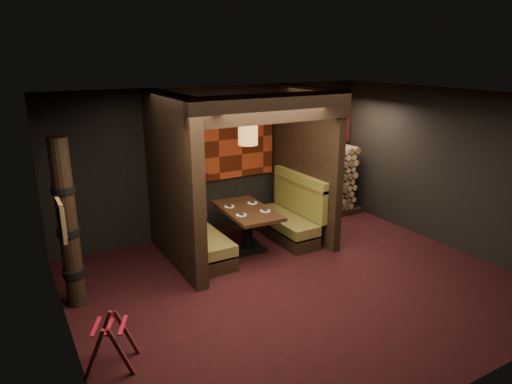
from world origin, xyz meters
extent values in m
cube|color=black|center=(0.00, 0.00, -0.01)|extent=(6.50, 5.50, 0.02)
cube|color=black|center=(0.00, 0.00, 2.86)|extent=(6.50, 5.50, 0.02)
cube|color=black|center=(0.00, 2.76, 1.43)|extent=(6.50, 0.02, 2.85)
cube|color=black|center=(0.00, -2.76, 1.43)|extent=(6.50, 0.02, 2.85)
cube|color=black|center=(-3.26, 0.00, 1.43)|extent=(0.02, 5.50, 2.85)
cube|color=black|center=(3.26, 0.00, 1.43)|extent=(0.02, 5.50, 2.85)
cube|color=black|center=(-1.35, 1.65, 1.43)|extent=(0.20, 2.20, 2.85)
cube|color=black|center=(1.30, 1.70, 1.43)|extent=(0.15, 2.10, 2.85)
cube|color=black|center=(-0.02, 0.70, 2.63)|extent=(2.85, 0.18, 0.44)
cube|color=maroon|center=(-0.02, 2.71, 1.82)|extent=(2.40, 0.06, 1.55)
cube|color=maroon|center=(-1.23, 1.82, 1.85)|extent=(0.04, 1.85, 1.45)
cube|color=#510510|center=(-0.60, 2.65, 1.18)|extent=(0.60, 0.12, 0.07)
cube|color=black|center=(-0.85, 1.65, 0.11)|extent=(0.55, 1.60, 0.22)
cube|color=brown|center=(-0.85, 1.65, 0.36)|extent=(0.55, 1.60, 0.18)
cube|color=#566929|center=(-1.19, 1.65, 0.75)|extent=(0.12, 1.60, 0.78)
cube|color=brown|center=(-1.19, 1.65, 1.10)|extent=(0.15, 1.60, 0.06)
cube|color=black|center=(0.82, 1.65, 0.11)|extent=(0.55, 1.60, 0.22)
cube|color=brown|center=(0.82, 1.65, 0.36)|extent=(0.55, 1.60, 0.18)
cube|color=#566929|center=(1.16, 1.65, 0.75)|extent=(0.12, 1.60, 0.78)
cube|color=brown|center=(1.16, 1.65, 1.10)|extent=(0.15, 1.60, 0.06)
cube|color=black|center=(-0.04, 1.55, 0.03)|extent=(0.58, 0.58, 0.06)
cylinder|color=black|center=(-0.04, 1.55, 0.36)|extent=(0.20, 0.20, 0.72)
cube|color=#321D11|center=(-0.04, 1.55, 0.75)|extent=(0.87, 1.51, 0.06)
cylinder|color=white|center=(-0.28, 1.31, 0.78)|extent=(0.18, 0.18, 0.01)
cube|color=black|center=(-0.28, 1.31, 0.80)|extent=(0.08, 0.11, 0.02)
cylinder|color=white|center=(0.18, 1.29, 0.78)|extent=(0.18, 0.18, 0.01)
cube|color=black|center=(0.18, 1.29, 0.80)|extent=(0.08, 0.11, 0.02)
cylinder|color=white|center=(-0.26, 1.81, 0.78)|extent=(0.18, 0.18, 0.01)
cube|color=black|center=(-0.26, 1.81, 0.80)|extent=(0.08, 0.11, 0.02)
cylinder|color=white|center=(0.20, 1.79, 0.78)|extent=(0.18, 0.18, 0.01)
cube|color=black|center=(0.20, 1.79, 0.80)|extent=(0.08, 0.11, 0.02)
cylinder|color=#AE7035|center=(-0.04, 1.50, 2.16)|extent=(0.33, 0.33, 0.45)
sphere|color=#FFC672|center=(-0.04, 1.50, 2.16)|extent=(0.18, 0.18, 0.18)
cylinder|color=black|center=(-0.04, 1.50, 2.62)|extent=(0.02, 0.02, 0.46)
cube|color=olive|center=(-3.22, 0.10, 1.62)|extent=(0.04, 0.36, 0.46)
cube|color=#3F3F3F|center=(-3.20, 0.10, 1.62)|extent=(0.01, 0.27, 0.36)
cube|color=#451418|center=(-3.14, -0.61, 0.28)|extent=(0.28, 0.15, 0.63)
cube|color=#451418|center=(-2.87, -0.74, 0.28)|extent=(0.28, 0.15, 0.63)
cube|color=#451418|center=(-2.99, -0.28, 0.28)|extent=(0.28, 0.15, 0.63)
cube|color=#451418|center=(-2.72, -0.40, 0.28)|extent=(0.28, 0.15, 0.63)
cube|color=maroon|center=(-3.06, -0.45, 0.51)|extent=(0.20, 0.37, 0.01)
cube|color=maroon|center=(-2.93, -0.51, 0.51)|extent=(0.20, 0.37, 0.01)
cube|color=maroon|center=(-2.79, -0.57, 0.51)|extent=(0.20, 0.37, 0.01)
cylinder|color=black|center=(-3.05, 1.10, 1.20)|extent=(0.26, 0.26, 2.40)
cylinder|color=black|center=(-3.05, 1.10, 0.50)|extent=(0.31, 0.31, 0.09)
cylinder|color=black|center=(-3.05, 1.10, 1.10)|extent=(0.31, 0.31, 0.09)
cylinder|color=black|center=(-3.05, 1.10, 1.70)|extent=(0.31, 0.31, 0.09)
cube|color=black|center=(2.29, 2.35, 0.06)|extent=(1.73, 0.70, 0.12)
cube|color=brown|center=(2.29, 2.35, 0.81)|extent=(1.73, 0.70, 1.38)
cube|color=maroon|center=(2.29, 2.68, 1.78)|extent=(1.83, 0.10, 0.56)
cube|color=black|center=(1.39, 1.96, 1.43)|extent=(0.08, 0.08, 2.85)
camera|label=1|loc=(-3.72, -5.16, 3.42)|focal=32.00mm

